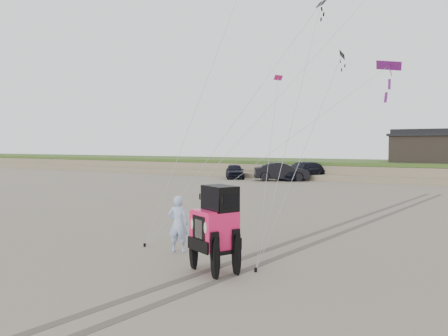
# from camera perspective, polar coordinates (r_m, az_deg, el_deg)

# --- Properties ---
(ground) EXTENTS (160.00, 160.00, 0.00)m
(ground) POSITION_cam_1_polar(r_m,az_deg,el_deg) (13.20, -1.33, -12.11)
(ground) COLOR #6B6054
(ground) RESTS_ON ground
(dune_ridge) EXTENTS (160.00, 14.25, 1.73)m
(dune_ridge) POSITION_cam_1_polar(r_m,az_deg,el_deg) (48.88, 22.37, -0.30)
(dune_ridge) COLOR #7A6B54
(dune_ridge) RESTS_ON ground
(cabin) EXTENTS (6.40, 5.40, 3.35)m
(cabin) POSITION_cam_1_polar(r_m,az_deg,el_deg) (48.08, 24.71, 2.48)
(cabin) COLOR black
(cabin) RESTS_ON dune_ridge
(truck_a) EXTENTS (3.88, 4.69, 1.51)m
(truck_a) POSITION_cam_1_polar(r_m,az_deg,el_deg) (45.12, 1.41, -0.42)
(truck_a) COLOR black
(truck_a) RESTS_ON ground
(truck_b) EXTENTS (5.62, 4.11, 1.77)m
(truck_b) POSITION_cam_1_polar(r_m,az_deg,el_deg) (42.54, 7.54, -0.47)
(truck_b) COLOR black
(truck_b) RESTS_ON ground
(truck_c) EXTENTS (4.55, 6.61, 1.78)m
(truck_c) POSITION_cam_1_polar(r_m,az_deg,el_deg) (44.09, 10.17, -0.37)
(truck_c) COLOR black
(truck_c) RESTS_ON ground
(jeep) EXTENTS (4.13, 5.48, 1.88)m
(jeep) POSITION_cam_1_polar(r_m,az_deg,el_deg) (11.94, -1.24, -9.10)
(jeep) COLOR #F41D5C
(jeep) RESTS_ON ground
(man) EXTENTS (0.77, 0.62, 1.83)m
(man) POSITION_cam_1_polar(r_m,az_deg,el_deg) (14.19, -6.00, -7.28)
(man) COLOR #97AFE9
(man) RESTS_ON ground
(kite_flock) EXTENTS (7.42, 7.07, 8.57)m
(kite_flock) POSITION_cam_1_polar(r_m,az_deg,el_deg) (21.81, 17.58, 19.73)
(kite_flock) COLOR black
(kite_flock) RESTS_ON ground
(stake_main) EXTENTS (0.08, 0.08, 0.12)m
(stake_main) POSITION_cam_1_polar(r_m,az_deg,el_deg) (15.24, -10.33, -9.87)
(stake_main) COLOR black
(stake_main) RESTS_ON ground
(stake_aux) EXTENTS (0.08, 0.08, 0.12)m
(stake_aux) POSITION_cam_1_polar(r_m,az_deg,el_deg) (12.18, 4.16, -13.12)
(stake_aux) COLOR black
(stake_aux) RESTS_ON ground
(tire_tracks) EXTENTS (5.22, 29.74, 0.01)m
(tire_tracks) POSITION_cam_1_polar(r_m,az_deg,el_deg) (19.73, 16.20, -7.15)
(tire_tracks) COLOR #4C443D
(tire_tracks) RESTS_ON ground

